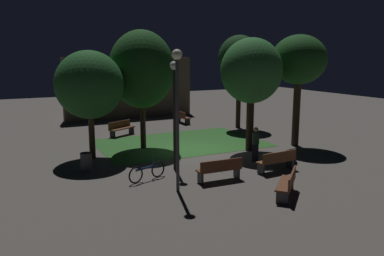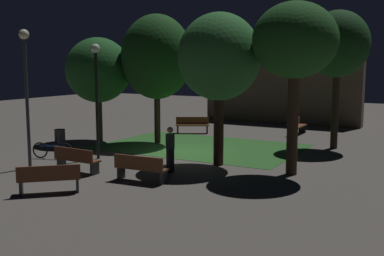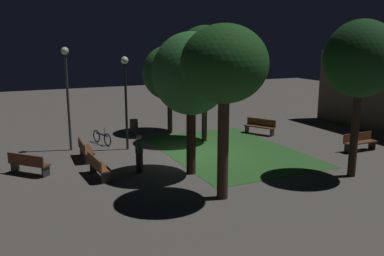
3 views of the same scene
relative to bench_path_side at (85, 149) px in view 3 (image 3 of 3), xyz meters
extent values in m
plane|color=#56514C|center=(1.38, 5.05, -0.48)|extent=(60.00, 60.00, 0.00)
cube|color=#2D6028|center=(1.40, 6.67, -0.48)|extent=(8.94, 6.03, 0.01)
cube|color=brown|center=(0.00, 0.08, -0.03)|extent=(1.82, 0.54, 0.06)
cube|color=brown|center=(0.00, -0.13, 0.20)|extent=(1.80, 0.12, 0.40)
cube|color=#2D2D33|center=(-0.80, 0.10, -0.27)|extent=(0.09, 0.39, 0.42)
cube|color=#2D2D33|center=(0.80, 0.05, -0.27)|extent=(0.09, 0.39, 0.42)
cube|color=brown|center=(2.76, 0.08, -0.03)|extent=(1.83, 0.60, 0.06)
cube|color=brown|center=(2.78, -0.13, 0.20)|extent=(1.80, 0.18, 0.40)
cube|color=#2D2D33|center=(1.96, 0.02, -0.27)|extent=(0.11, 0.39, 0.42)
cube|color=#2D2D33|center=(3.56, 0.13, -0.27)|extent=(0.11, 0.39, 0.42)
cube|color=brown|center=(1.20, -2.42, -0.03)|extent=(1.65, 1.58, 0.06)
cube|color=brown|center=(1.34, -2.57, 0.20)|extent=(1.36, 1.27, 0.40)
cube|color=#2D2D33|center=(0.61, -2.96, -0.27)|extent=(0.32, 0.34, 0.42)
cube|color=#2D2D33|center=(1.78, -1.87, -0.27)|extent=(0.32, 0.34, 0.42)
cube|color=brown|center=(-0.94, 10.08, -0.03)|extent=(1.81, 1.30, 0.06)
cube|color=brown|center=(-1.04, 10.26, 0.20)|extent=(1.60, 0.93, 0.40)
cube|color=black|center=(-0.24, 10.47, -0.27)|extent=(0.26, 0.37, 0.42)
cube|color=black|center=(-1.63, 9.69, -0.27)|extent=(0.26, 0.37, 0.42)
cube|color=brown|center=(4.22, 12.47, -0.03)|extent=(0.48, 1.80, 0.06)
cube|color=brown|center=(4.01, 12.46, 0.20)|extent=(0.06, 1.80, 0.40)
cube|color=black|center=(4.22, 13.27, -0.27)|extent=(0.38, 0.08, 0.42)
cube|color=black|center=(4.22, 11.67, -0.27)|extent=(0.38, 0.08, 0.42)
cylinder|color=#2D2116|center=(3.83, 3.55, 1.13)|extent=(0.38, 0.38, 3.22)
ellipsoid|color=#28662D|center=(3.83, 3.55, 3.57)|extent=(3.06, 3.06, 3.22)
cylinder|color=#423021|center=(-3.67, 5.63, 0.83)|extent=(0.28, 0.28, 2.62)
ellipsoid|color=#1E5623|center=(-3.67, 5.63, 3.00)|extent=(3.12, 3.12, 3.13)
cylinder|color=#38281C|center=(6.71, 3.42, 1.42)|extent=(0.38, 0.38, 3.80)
ellipsoid|color=#194719|center=(6.71, 3.42, 4.10)|extent=(2.86, 2.86, 2.57)
cylinder|color=#2D2116|center=(6.84, 9.23, 1.46)|extent=(0.32, 0.32, 3.89)
ellipsoid|color=#143816|center=(6.84, 9.23, 4.16)|extent=(2.77, 2.77, 2.94)
cylinder|color=#2D2116|center=(-0.84, 6.48, 1.11)|extent=(0.29, 0.29, 3.19)
ellipsoid|color=#194719|center=(-0.84, 6.48, 3.62)|extent=(3.33, 3.33, 3.96)
cylinder|color=black|center=(-0.91, 2.25, 1.64)|extent=(0.12, 0.12, 4.24)
sphere|color=white|center=(-0.91, 2.25, 3.91)|extent=(0.36, 0.36, 0.36)
cylinder|color=#333338|center=(-1.93, -0.33, 1.86)|extent=(0.12, 0.12, 4.68)
sphere|color=#F2EDCC|center=(-1.93, -0.33, 4.35)|extent=(0.36, 0.36, 0.36)
cylinder|color=#4C4C4C|center=(-4.36, 3.64, -0.09)|extent=(0.48, 0.48, 0.78)
torus|color=black|center=(-3.01, 1.17, -0.15)|extent=(0.65, 0.26, 0.66)
torus|color=black|center=(-1.97, 1.51, -0.15)|extent=(0.65, 0.26, 0.66)
cube|color=navy|center=(-2.49, 1.34, 0.03)|extent=(1.05, 0.38, 0.08)
cylinder|color=navy|center=(-2.23, 1.42, 0.25)|extent=(0.03, 0.03, 0.40)
cube|color=black|center=(2.86, 1.68, -0.06)|extent=(0.34, 0.33, 0.84)
cylinder|color=#233D33|center=(2.86, 1.68, 0.62)|extent=(0.32, 0.32, 0.52)
sphere|color=tan|center=(2.86, 1.68, 1.02)|extent=(0.22, 0.22, 0.22)
camera|label=1|loc=(-7.34, -12.37, 4.31)|focal=36.13mm
camera|label=2|loc=(11.55, -12.28, 3.37)|focal=44.41mm
camera|label=3|loc=(18.39, -3.13, 4.87)|focal=38.44mm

